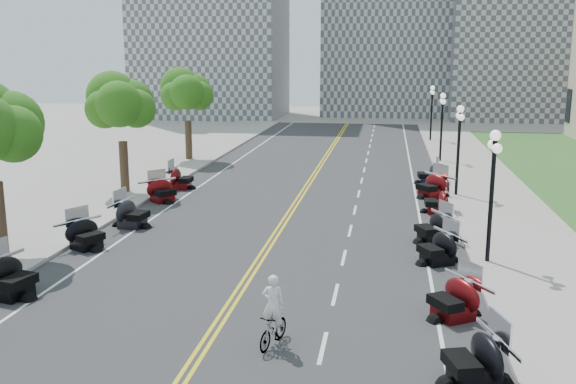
{
  "coord_description": "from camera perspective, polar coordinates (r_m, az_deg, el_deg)",
  "views": [
    {
      "loc": [
        4.76,
        -19.99,
        7.71
      ],
      "look_at": [
        0.59,
        6.58,
        2.0
      ],
      "focal_mm": 40.0,
      "sensor_mm": 36.0,
      "label": 1
    }
  ],
  "objects": [
    {
      "name": "distant_block_c",
      "position": [
        86.78,
        20.97,
        13.4
      ],
      "size": [
        20.0,
        14.0,
        22.0
      ],
      "primitive_type": "cube",
      "color": "gray",
      "rests_on": "ground"
    },
    {
      "name": "motorcycle_s_9",
      "position": [
        38.38,
        -9.52,
        1.31
      ],
      "size": [
        2.04,
        2.04,
        1.41
      ],
      "primitive_type": null,
      "rotation": [
        0.0,
        0.0,
        1.58
      ],
      "color": "#590A0C",
      "rests_on": "road"
    },
    {
      "name": "motorcycle_n_7",
      "position": [
        27.72,
        12.8,
        -2.98
      ],
      "size": [
        2.66,
        2.66,
        1.39
      ],
      "primitive_type": null,
      "rotation": [
        0.0,
        0.0,
        -1.12
      ],
      "color": "black",
      "rests_on": "road"
    },
    {
      "name": "cyclist_rider",
      "position": [
        17.24,
        -1.33,
        -8.11
      ],
      "size": [
        0.61,
        0.4,
        1.68
      ],
      "primitive_type": "imported",
      "rotation": [
        0.0,
        0.0,
        3.14
      ],
      "color": "white",
      "rests_on": "bicycle"
    },
    {
      "name": "lane_dash_6",
      "position": [
        21.48,
        4.22,
        -9.06
      ],
      "size": [
        0.12,
        2.0,
        0.0
      ],
      "primitive_type": "cube",
      "color": "white",
      "rests_on": "road"
    },
    {
      "name": "motorcycle_s_5",
      "position": [
        22.81,
        -23.51,
        -6.81
      ],
      "size": [
        2.59,
        2.59,
        1.5
      ],
      "primitive_type": null,
      "rotation": [
        0.0,
        0.0,
        1.33
      ],
      "color": "black",
      "rests_on": "road"
    },
    {
      "name": "lane_dash_9",
      "position": [
        32.94,
        5.97,
        -1.59
      ],
      "size": [
        0.12,
        2.0,
        0.0
      ],
      "primitive_type": "cube",
      "color": "white",
      "rests_on": "road"
    },
    {
      "name": "sidewalk_south",
      "position": [
        34.5,
        -17.59,
        -1.37
      ],
      "size": [
        5.0,
        90.0,
        0.15
      ],
      "primitive_type": "cube",
      "color": "#9E9991",
      "rests_on": "ground"
    },
    {
      "name": "motorcycle_n_4",
      "position": [
        16.34,
        16.26,
        -13.91
      ],
      "size": [
        2.51,
        2.51,
        1.42
      ],
      "primitive_type": null,
      "rotation": [
        0.0,
        0.0,
        -1.28
      ],
      "color": "black",
      "rests_on": "road"
    },
    {
      "name": "motorcycle_n_10",
      "position": [
        40.33,
        12.35,
        1.66
      ],
      "size": [
        2.01,
        2.01,
        1.34
      ],
      "primitive_type": null,
      "rotation": [
        0.0,
        0.0,
        -1.52
      ],
      "color": "black",
      "rests_on": "road"
    },
    {
      "name": "edge_line_south",
      "position": [
        32.91,
        -11.17,
        -1.77
      ],
      "size": [
        0.12,
        90.0,
        0.0
      ],
      "primitive_type": "cube",
      "color": "white",
      "rests_on": "road"
    },
    {
      "name": "lane_dash_12",
      "position": [
        44.69,
        6.8,
        1.98
      ],
      "size": [
        0.12,
        2.0,
        0.0
      ],
      "primitive_type": "cube",
      "color": "white",
      "rests_on": "road"
    },
    {
      "name": "lane_dash_16",
      "position": [
        60.5,
        7.4,
        4.58
      ],
      "size": [
        0.12,
        2.0,
        0.0
      ],
      "primitive_type": "cube",
      "color": "white",
      "rests_on": "road"
    },
    {
      "name": "motorcycle_s_6",
      "position": [
        27.38,
        -17.53,
        -3.47
      ],
      "size": [
        2.64,
        2.64,
        1.35
      ],
      "primitive_type": null,
      "rotation": [
        0.0,
        0.0,
        1.05
      ],
      "color": "black",
      "rests_on": "road"
    },
    {
      "name": "lane_dash_15",
      "position": [
        56.54,
        7.28,
        4.07
      ],
      "size": [
        0.12,
        2.0,
        0.0
      ],
      "primitive_type": "cube",
      "color": "white",
      "rests_on": "road"
    },
    {
      "name": "bicycle",
      "position": [
        17.73,
        -1.31,
        -12.1
      ],
      "size": [
        0.87,
        1.64,
        0.95
      ],
      "primitive_type": "imported",
      "rotation": [
        0.0,
        0.0,
        -0.28
      ],
      "color": "#A51414",
      "rests_on": "road"
    },
    {
      "name": "street_lamp_3",
      "position": [
        36.55,
        14.9,
        3.55
      ],
      "size": [
        0.5,
        1.2,
        4.9
      ],
      "primitive_type": null,
      "color": "black",
      "rests_on": "sidewalk_north"
    },
    {
      "name": "centerline_yellow_b",
      "position": [
        31.31,
        0.13,
        -2.25
      ],
      "size": [
        0.12,
        90.0,
        0.0
      ],
      "primitive_type": "cube",
      "color": "yellow",
      "rests_on": "road"
    },
    {
      "name": "lane_dash_11",
      "position": [
        40.75,
        6.57,
        1.02
      ],
      "size": [
        0.12,
        2.0,
        0.0
      ],
      "primitive_type": "cube",
      "color": "white",
      "rests_on": "road"
    },
    {
      "name": "edge_line_north",
      "position": [
        31.01,
        11.69,
        -2.64
      ],
      "size": [
        0.12,
        90.0,
        0.0
      ],
      "primitive_type": "cube",
      "color": "white",
      "rests_on": "road"
    },
    {
      "name": "motorcycle_s_7",
      "position": [
        30.22,
        -13.71,
        -1.75
      ],
      "size": [
        2.29,
        2.29,
        1.43
      ],
      "primitive_type": null,
      "rotation": [
        0.0,
        0.0,
        1.44
      ],
      "color": "black",
      "rests_on": "road"
    },
    {
      "name": "lane_dash_18",
      "position": [
        68.44,
        7.6,
        5.43
      ],
      "size": [
        0.12,
        2.0,
        0.0
      ],
      "primitive_type": "cube",
      "color": "white",
      "rests_on": "road"
    },
    {
      "name": "lane_dash_5",
      "position": [
        17.82,
        3.12,
        -13.64
      ],
      "size": [
        0.12,
        2.0,
        0.0
      ],
      "primitive_type": "cube",
      "color": "white",
      "rests_on": "road"
    },
    {
      "name": "lane_dash_10",
      "position": [
        36.84,
        6.3,
        -0.15
      ],
      "size": [
        0.12,
        2.0,
        0.0
      ],
      "primitive_type": "cube",
      "color": "white",
      "rests_on": "road"
    },
    {
      "name": "street_lamp_5",
      "position": [
        60.33,
        12.63,
        6.84
      ],
      "size": [
        0.5,
        1.2,
        4.9
      ],
      "primitive_type": null,
      "color": "black",
      "rests_on": "sidewalk_north"
    },
    {
      "name": "motorcycle_n_5",
      "position": [
        19.99,
        14.54,
        -8.99
      ],
      "size": [
        2.71,
        2.71,
        1.37
      ],
      "primitive_type": null,
      "rotation": [
        0.0,
        0.0,
        -1.0
      ],
      "color": "#590A0C",
      "rests_on": "road"
    },
    {
      "name": "lane_dash_8",
      "position": [
        29.07,
        5.54,
        -3.43
      ],
      "size": [
        0.12,
        2.0,
        0.0
      ],
      "primitive_type": "cube",
      "color": "white",
      "rests_on": "road"
    },
    {
      "name": "street_lamp_4",
      "position": [
        48.41,
        13.49,
        5.6
      ],
      "size": [
        0.5,
        1.2,
        4.9
      ],
      "primitive_type": null,
      "color": "black",
      "rests_on": "sidewalk_north"
    },
    {
      "name": "road",
      "position": [
        31.33,
        -0.09,
        -2.25
      ],
      "size": [
        16.0,
        90.0,
        0.01
      ],
      "primitive_type": "cube",
      "color": "#333335",
      "rests_on": "ground"
    },
    {
      "name": "centerline_yellow_a",
      "position": [
        31.34,
        -0.31,
        -2.23
      ],
      "size": [
        0.12,
        90.0,
        0.0
      ],
      "primitive_type": "cube",
      "color": "yellow",
      "rests_on": "road"
    },
    {
      "name": "motorcycle_n_8",
      "position": [
        32.9,
        13.1,
        -0.72
      ],
      "size": [
        1.9,
        1.9,
        1.3
      ],
      "primitive_type": null,
      "rotation": [
        0.0,
        0.0,
        -1.55
      ],
      "color": "#590A0C",
      "rests_on": "road"
    },
    {
      "name": "lane_dash_14",
      "position": [
        52.58,
        7.14,
        3.48
      ],
      "size": [
        0.12,
        2.0,
        0.0
      ],
      "primitive_type": "cube",
      "color": "white",
      "rests_on": "road"
    },
    {
      "name": "lane_dash_19",
      "position": [
        72.42,
        7.68,
        5.78
      ],
      "size": [
        0.12,
        2.0,
        0.0
      ],
      "primitive_type": "cube",
      "color": "white",
      "rests_on": "road"
    },
    {
      "name": "sidewalk_north",
      "position": [
        31.48,
        19.17,
        -2.73
      ],
      "size": [
        5.0,
        90.0,
        0.15
      ],
      "primitive_type": "cube",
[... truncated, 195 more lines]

